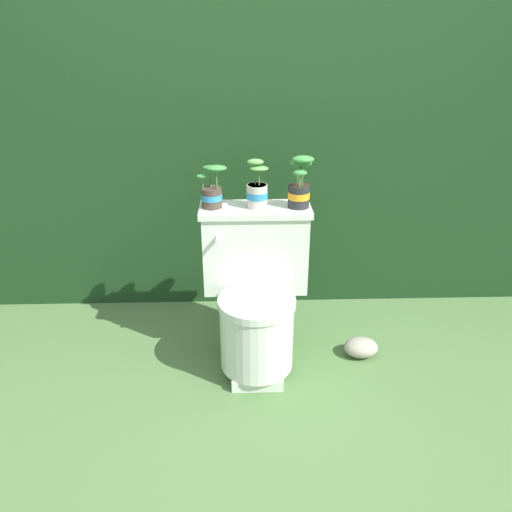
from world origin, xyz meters
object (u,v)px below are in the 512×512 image
(garden_stone, at_px, (361,347))
(potted_plant_midleft, at_px, (257,191))
(potted_plant_middle, at_px, (300,186))
(toilet, at_px, (256,295))
(potted_plant_left, at_px, (212,192))

(garden_stone, bearing_deg, potted_plant_midleft, 171.11)
(garden_stone, bearing_deg, potted_plant_middle, 166.61)
(toilet, xyz_separation_m, potted_plant_left, (-0.20, 0.12, 0.48))
(potted_plant_midleft, distance_m, potted_plant_middle, 0.19)
(toilet, relative_size, potted_plant_middle, 3.23)
(toilet, distance_m, potted_plant_middle, 0.55)
(potted_plant_midleft, relative_size, potted_plant_middle, 0.92)
(potted_plant_left, relative_size, garden_stone, 1.16)
(potted_plant_midleft, xyz_separation_m, potted_plant_middle, (0.19, -0.00, 0.03))
(potted_plant_middle, xyz_separation_m, garden_stone, (0.34, -0.08, -0.84))
(toilet, bearing_deg, potted_plant_middle, 28.19)
(potted_plant_middle, distance_m, garden_stone, 0.91)
(potted_plant_left, xyz_separation_m, potted_plant_middle, (0.40, -0.01, 0.03))
(potted_plant_midleft, bearing_deg, potted_plant_left, 178.55)
(potted_plant_midleft, bearing_deg, toilet, -94.12)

